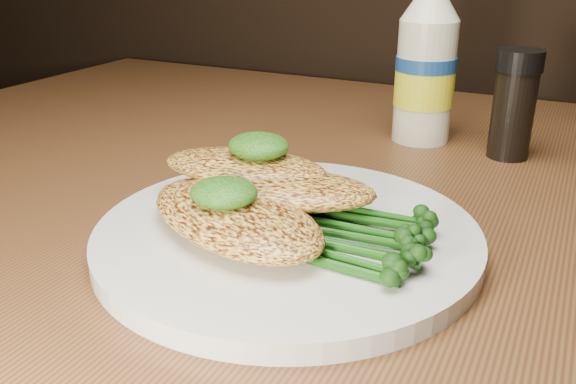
% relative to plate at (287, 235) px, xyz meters
% --- Properties ---
extents(plate, '(0.29, 0.29, 0.02)m').
position_rel_plate_xyz_m(plate, '(0.00, 0.00, 0.00)').
color(plate, silver).
rests_on(plate, dining_table).
extents(chicken_front, '(0.19, 0.15, 0.03)m').
position_rel_plate_xyz_m(chicken_front, '(-0.03, -0.03, 0.02)').
color(chicken_front, '#F5BB4E').
rests_on(chicken_front, plate).
extents(chicken_mid, '(0.16, 0.11, 0.02)m').
position_rel_plate_xyz_m(chicken_mid, '(-0.02, 0.02, 0.03)').
color(chicken_mid, '#F5BB4E').
rests_on(chicken_mid, plate).
extents(chicken_back, '(0.15, 0.09, 0.02)m').
position_rel_plate_xyz_m(chicken_back, '(-0.06, 0.03, 0.04)').
color(chicken_back, '#F5BB4E').
rests_on(chicken_back, plate).
extents(pesto_front, '(0.05, 0.05, 0.02)m').
position_rel_plate_xyz_m(pesto_front, '(-0.03, -0.03, 0.04)').
color(pesto_front, '#083509').
rests_on(pesto_front, chicken_front).
extents(pesto_back, '(0.06, 0.06, 0.02)m').
position_rel_plate_xyz_m(pesto_back, '(-0.05, 0.04, 0.05)').
color(pesto_back, '#083509').
rests_on(pesto_back, chicken_back).
extents(broccolini_bundle, '(0.15, 0.12, 0.02)m').
position_rel_plate_xyz_m(broccolini_bundle, '(0.05, -0.00, 0.02)').
color(broccolini_bundle, '#164A10').
rests_on(broccolini_bundle, plate).
extents(mayo_bottle, '(0.09, 0.09, 0.19)m').
position_rel_plate_xyz_m(mayo_bottle, '(0.02, 0.31, 0.09)').
color(mayo_bottle, '#EDEAC9').
rests_on(mayo_bottle, dining_table).
extents(pepper_grinder, '(0.06, 0.06, 0.11)m').
position_rel_plate_xyz_m(pepper_grinder, '(0.12, 0.29, 0.05)').
color(pepper_grinder, black).
rests_on(pepper_grinder, dining_table).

